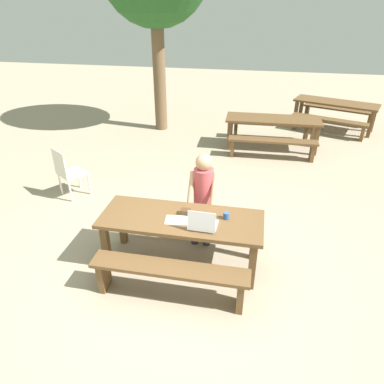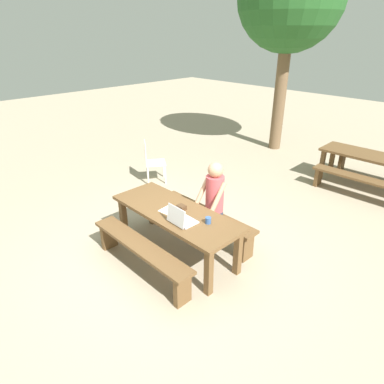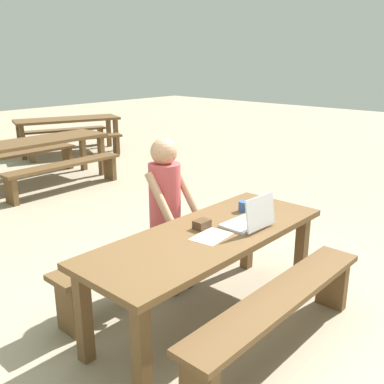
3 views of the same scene
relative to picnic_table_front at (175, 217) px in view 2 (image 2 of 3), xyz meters
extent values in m
plane|color=tan|center=(0.00, 0.00, -0.64)|extent=(30.00, 30.00, 0.00)
cube|color=brown|center=(0.00, 0.00, 0.08)|extent=(2.10, 0.79, 0.05)
cube|color=brown|center=(-0.95, -0.29, -0.29)|extent=(0.09, 0.09, 0.69)
cube|color=brown|center=(0.95, -0.29, -0.29)|extent=(0.09, 0.09, 0.69)
cube|color=brown|center=(-0.95, 0.29, -0.29)|extent=(0.09, 0.09, 0.69)
cube|color=brown|center=(0.95, 0.29, -0.29)|extent=(0.09, 0.09, 0.69)
cube|color=brown|center=(0.00, -0.65, -0.19)|extent=(1.89, 0.30, 0.05)
cube|color=brown|center=(-0.84, -0.65, -0.42)|extent=(0.08, 0.24, 0.43)
cube|color=brown|center=(0.84, -0.65, -0.42)|extent=(0.08, 0.24, 0.43)
cube|color=brown|center=(0.00, 0.65, -0.19)|extent=(1.89, 0.30, 0.05)
cube|color=brown|center=(-0.84, 0.65, -0.42)|extent=(0.08, 0.24, 0.43)
cube|color=brown|center=(0.84, 0.65, -0.42)|extent=(0.08, 0.24, 0.43)
cube|color=silver|center=(0.31, -0.11, 0.11)|extent=(0.35, 0.26, 0.02)
cube|color=silver|center=(0.31, -0.26, 0.25)|extent=(0.34, 0.06, 0.25)
cube|color=#0F1933|center=(0.31, -0.25, 0.25)|extent=(0.31, 0.05, 0.23)
cube|color=#4C331E|center=(0.04, 0.09, 0.14)|extent=(0.13, 0.09, 0.07)
cube|color=white|center=(-0.04, -0.06, 0.10)|extent=(0.32, 0.24, 0.00)
cylinder|color=#335693|center=(0.57, 0.09, 0.15)|extent=(0.08, 0.08, 0.09)
cylinder|color=#333847|center=(0.09, 0.47, -0.40)|extent=(0.10, 0.10, 0.47)
cylinder|color=#333847|center=(0.27, 0.47, -0.40)|extent=(0.10, 0.10, 0.47)
cube|color=#333847|center=(0.18, 0.56, -0.12)|extent=(0.28, 0.28, 0.12)
cylinder|color=#C64C51|center=(0.18, 0.65, 0.21)|extent=(0.28, 0.28, 0.59)
cylinder|color=tan|center=(0.02, 0.55, 0.26)|extent=(0.07, 0.32, 0.41)
cylinder|color=tan|center=(0.34, 0.55, 0.26)|extent=(0.07, 0.32, 0.41)
sphere|color=tan|center=(0.18, 0.65, 0.61)|extent=(0.23, 0.23, 0.23)
cube|color=silver|center=(-2.35, 1.51, -0.20)|extent=(0.61, 0.61, 0.02)
cube|color=silver|center=(-2.47, 1.33, 0.05)|extent=(0.37, 0.27, 0.48)
cylinder|color=silver|center=(-2.09, 1.56, -0.42)|extent=(0.04, 0.04, 0.43)
cylinder|color=silver|center=(-2.40, 1.77, -0.42)|extent=(0.04, 0.04, 0.43)
cylinder|color=silver|center=(-2.30, 1.24, -0.42)|extent=(0.04, 0.04, 0.43)
cylinder|color=silver|center=(-2.62, 1.46, -0.42)|extent=(0.04, 0.04, 0.43)
cube|color=brown|center=(1.19, 4.55, 0.08)|extent=(2.21, 0.79, 0.05)
cube|color=brown|center=(0.21, 4.26, -0.29)|extent=(0.09, 0.09, 0.69)
cube|color=brown|center=(0.19, 4.80, -0.29)|extent=(0.09, 0.09, 0.69)
cube|color=brown|center=(1.21, 3.92, -0.22)|extent=(1.98, 0.35, 0.05)
cube|color=brown|center=(0.32, 3.90, -0.44)|extent=(0.09, 0.24, 0.40)
cube|color=brown|center=(1.18, 5.18, -0.22)|extent=(1.98, 0.35, 0.05)
cube|color=brown|center=(0.29, 5.15, -0.44)|extent=(0.09, 0.24, 0.40)
cylinder|color=brown|center=(-1.80, 5.46, 0.89)|extent=(0.32, 0.32, 3.06)
camera|label=1|loc=(0.86, -3.67, 2.57)|focal=32.73mm
camera|label=2|loc=(3.20, -2.78, 2.47)|focal=31.24mm
camera|label=3|loc=(-2.39, -1.99, 1.38)|focal=41.34mm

